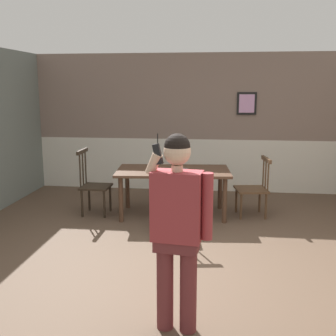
# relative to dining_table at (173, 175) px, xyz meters

# --- Properties ---
(ground_plane) EXTENTS (8.18, 8.18, 0.00)m
(ground_plane) POSITION_rel_dining_table_xyz_m (0.37, -2.02, -0.65)
(ground_plane) COLOR brown
(room_back_partition) EXTENTS (6.57, 0.17, 2.64)m
(room_back_partition) POSITION_rel_dining_table_xyz_m (0.37, 1.70, 0.62)
(room_back_partition) COLOR gray
(room_back_partition) RESTS_ON ground_plane
(dining_table) EXTENTS (1.83, 1.09, 0.73)m
(dining_table) POSITION_rel_dining_table_xyz_m (0.00, 0.00, 0.00)
(dining_table) COLOR #4C3323
(dining_table) RESTS_ON ground_plane
(chair_near_window) EXTENTS (0.54, 0.54, 0.93)m
(chair_near_window) POSITION_rel_dining_table_xyz_m (1.26, 0.11, -0.20)
(chair_near_window) COLOR #513823
(chair_near_window) RESTS_ON ground_plane
(chair_by_doorway) EXTENTS (0.45, 0.45, 0.95)m
(chair_by_doorway) POSITION_rel_dining_table_xyz_m (0.08, -0.85, -0.18)
(chair_by_doorway) COLOR black
(chair_by_doorway) RESTS_ON ground_plane
(chair_at_table_head) EXTENTS (0.45, 0.45, 1.04)m
(chair_at_table_head) POSITION_rel_dining_table_xyz_m (-1.26, -0.11, -0.16)
(chair_at_table_head) COLOR #2D2319
(chair_at_table_head) RESTS_ON ground_plane
(person_figure) EXTENTS (0.55, 0.26, 1.65)m
(person_figure) POSITION_rel_dining_table_xyz_m (0.38, -3.14, 0.30)
(person_figure) COLOR brown
(person_figure) RESTS_ON ground_plane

